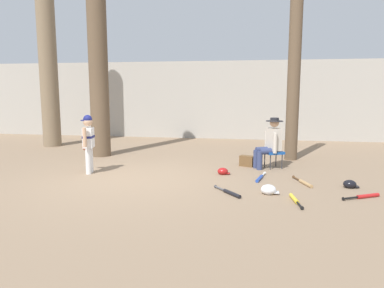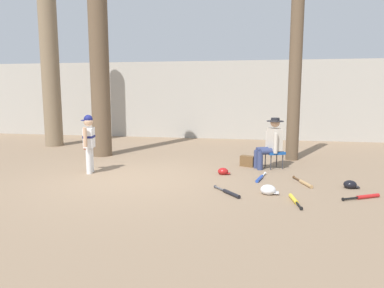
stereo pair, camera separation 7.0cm
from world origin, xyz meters
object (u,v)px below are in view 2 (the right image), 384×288
at_px(young_ballplayer, 89,140).
at_px(bat_wood_tan, 304,183).
at_px(batting_helmet_black, 350,185).
at_px(batting_helmet_red, 223,171).
at_px(tree_near_player, 99,65).
at_px(seated_spectator, 271,142).
at_px(tree_far_left, 50,64).
at_px(bat_yellow_trainer, 294,200).
at_px(bat_black_composite, 229,193).
at_px(folding_stool, 274,153).
at_px(batting_helmet_white, 268,190).
at_px(bat_blue_youth, 260,178).
at_px(bat_red_barrel, 365,197).
at_px(handbag_beside_stool, 248,161).

bearing_deg(young_ballplayer, bat_wood_tan, -2.42).
distance_m(batting_helmet_black, batting_helmet_red, 2.57).
distance_m(tree_near_player, batting_helmet_red, 4.69).
relative_size(seated_spectator, batting_helmet_black, 4.24).
height_order(tree_far_left, bat_yellow_trainer, tree_far_left).
bearing_deg(bat_black_composite, bat_yellow_trainer, -11.41).
xyz_separation_m(tree_near_player, bat_yellow_trainer, (4.96, -3.48, -2.50)).
relative_size(folding_stool, seated_spectator, 0.44).
bearing_deg(batting_helmet_white, bat_blue_youth, 97.32).
distance_m(folding_stool, batting_helmet_red, 1.45).
relative_size(bat_yellow_trainer, batting_helmet_red, 2.62).
relative_size(tree_near_player, young_ballplayer, 4.56).
xyz_separation_m(folding_stool, bat_blue_youth, (-0.32, -1.20, -0.33)).
distance_m(bat_black_composite, batting_helmet_black, 2.37).
distance_m(bat_red_barrel, batting_helmet_red, 2.90).
bearing_deg(seated_spectator, batting_helmet_black, -46.67).
xyz_separation_m(tree_near_player, bat_black_composite, (3.87, -3.26, -2.50)).
distance_m(seated_spectator, bat_blue_youth, 1.33).
relative_size(seated_spectator, bat_wood_tan, 1.55).
relative_size(handbag_beside_stool, bat_red_barrel, 0.49).
bearing_deg(tree_far_left, bat_red_barrel, -27.87).
bearing_deg(batting_helmet_red, bat_black_composite, -80.27).
distance_m(tree_near_player, seated_spectator, 5.09).
bearing_deg(handbag_beside_stool, folding_stool, -8.38).
relative_size(tree_far_left, batting_helmet_black, 22.20).
bearing_deg(folding_stool, seated_spectator, -155.70).
height_order(bat_red_barrel, batting_helmet_red, batting_helmet_red).
bearing_deg(bat_wood_tan, bat_yellow_trainer, -104.29).
relative_size(bat_black_composite, batting_helmet_red, 2.36).
bearing_deg(tree_far_left, bat_yellow_trainer, -33.87).
distance_m(handbag_beside_stool, batting_helmet_red, 1.09).
bearing_deg(bat_wood_tan, bat_red_barrel, -40.42).
distance_m(young_ballplayer, tree_far_left, 5.05).
distance_m(tree_far_left, bat_wood_tan, 8.92).
relative_size(bat_blue_youth, batting_helmet_white, 2.44).
bearing_deg(bat_wood_tan, batting_helmet_black, -8.35).
xyz_separation_m(handbag_beside_stool, batting_helmet_white, (0.44, -2.35, -0.05)).
xyz_separation_m(folding_stool, bat_wood_tan, (0.53, -1.45, -0.33)).
distance_m(bat_red_barrel, bat_wood_tan, 1.20).
distance_m(young_ballplayer, batting_helmet_black, 5.48).
relative_size(folding_stool, batting_helmet_white, 1.65).
distance_m(folding_stool, handbag_beside_stool, 0.67).
xyz_separation_m(tree_far_left, bat_wood_tan, (7.65, -3.75, -2.64)).
xyz_separation_m(bat_red_barrel, bat_black_composite, (-2.30, -0.18, 0.00)).
height_order(seated_spectator, handbag_beside_stool, seated_spectator).
distance_m(seated_spectator, bat_red_barrel, 2.74).
distance_m(handbag_beside_stool, batting_helmet_white, 2.39).
bearing_deg(young_ballplayer, bat_red_barrel, -9.96).
bearing_deg(tree_near_player, young_ballplayer, -72.93).
xyz_separation_m(bat_black_composite, batting_helmet_white, (0.68, 0.15, 0.05)).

